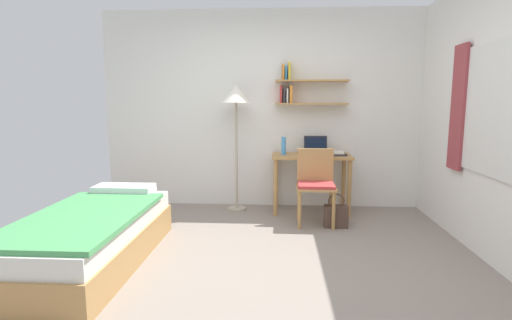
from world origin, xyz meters
The scene contains 11 objects.
ground_plane centered at (0.00, 0.00, 0.00)m, with size 5.28×5.28×0.00m, color gray.
wall_back centered at (0.01, 2.02, 1.31)m, with size 4.40×0.27×2.60m.
wall_right centered at (2.02, 0.03, 1.30)m, with size 0.10×4.40×2.60m.
bed centered at (-1.48, -0.06, 0.24)m, with size 0.88×1.95×0.54m.
desk centered at (0.56, 1.70, 0.59)m, with size 0.99×0.52×0.74m.
desk_chair centered at (0.58, 1.22, 0.49)m, with size 0.45×0.41×0.87m.
standing_lamp centered at (-0.40, 1.75, 1.43)m, with size 0.40×0.40×1.62m.
laptop centered at (0.62, 1.77, 0.80)m, with size 0.30×0.24×0.23m.
water_bottle centered at (0.21, 1.68, 0.86)m, with size 0.06×0.06×0.23m, color #4C99DB.
book_stack centered at (0.89, 1.69, 0.76)m, with size 0.21×0.24×0.05m.
handbag centered at (0.80, 1.08, 0.14)m, with size 0.26×0.13×0.39m.
Camera 1 is at (0.16, -3.28, 1.42)m, focal length 27.65 mm.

